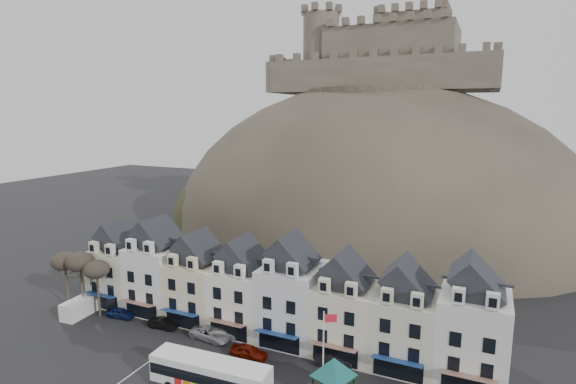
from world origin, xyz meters
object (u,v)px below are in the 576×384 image
Objects in this scene: bus at (210,375)px; car_white at (222,333)px; bus_shelter at (334,367)px; car_silver at (210,333)px; car_maroon at (249,352)px; flagpole at (324,350)px; white_van at (80,307)px; car_charcoal at (333,360)px; car_navy at (120,313)px; car_black at (163,324)px.

car_white is at bearing 114.02° from bus.
car_silver is at bearing -176.60° from bus_shelter.
flagpole is at bearing -108.75° from car_maroon.
white_van is (-37.45, 3.22, -2.24)m from bus_shelter.
car_silver is 6.66m from car_maroon.
bus_shelter is (11.46, 3.91, 1.48)m from bus.
flagpole is 1.98× the size of car_white.
flagpole reaches higher than white_van.
car_white is at bearing 76.13° from car_charcoal.
car_navy is (5.53, 1.72, -0.50)m from white_van.
car_navy is 20.87m from car_maroon.
bus reaches higher than car_navy.
flagpole is 17.14m from car_white.
car_maroon is (20.80, -1.72, 0.07)m from car_navy.
white_van reaches higher than car_silver.
car_white is (15.60, 0.78, -0.01)m from car_navy.
white_van is 5.81m from car_navy.
car_silver is (-16.63, 5.29, -4.43)m from flagpole.
bus reaches higher than car_charcoal.
white_van is 1.29× the size of car_charcoal.
flagpole is 7.53m from car_charcoal.
car_maroon is (5.20, -2.50, 0.09)m from car_white.
car_navy is at bearing 95.86° from car_silver.
bus is 15.91m from car_black.
bus_shelter is 32.41m from car_navy.
white_van is 21.29m from car_white.
bus_shelter is 1.98m from flagpole.
car_maroon is at bearing -4.05° from white_van.
car_silver is (19.93, 1.84, -0.44)m from white_van.
bus_shelter is at bearing 15.23° from flagpole.
white_van is (-36.56, 3.46, -3.99)m from flagpole.
bus is at bearing 121.38° from car_charcoal.
car_navy is at bearing 77.63° from car_charcoal.
flagpole is at bearing 16.43° from bus.
bus is 1.92× the size of bus_shelter.
flagpole is 2.21× the size of car_charcoal.
white_van reaches higher than car_navy.
flagpole is at bearing -106.11° from car_navy.
car_silver is 1.18× the size of car_maroon.
white_van is (-25.99, 7.13, -0.76)m from bus.
bus is 12.20m from bus_shelter.
bus_shelter reaches higher than car_navy.
white_van is at bearing -165.42° from bus_shelter.
bus is 22.32m from car_navy.
bus_shelter is 25.29m from car_black.
car_navy is 0.97× the size of car_charcoal.
car_navy is at bearing 170.53° from flagpole.
car_charcoal is at bearing 42.52° from bus.
bus_shelter reaches higher than white_van.
flagpole is at bearing -136.04° from car_white.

